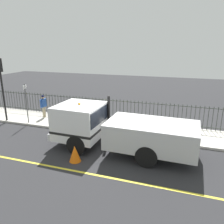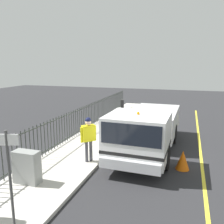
% 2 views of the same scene
% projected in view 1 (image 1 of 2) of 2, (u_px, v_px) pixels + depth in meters
% --- Properties ---
extents(ground_plane, '(56.14, 56.14, 0.00)m').
position_uv_depth(ground_plane, '(111.00, 149.00, 11.22)').
color(ground_plane, '#2B2B2D').
rests_on(ground_plane, ground).
extents(sidewalk_slab, '(2.65, 25.52, 0.12)m').
position_uv_depth(sidewalk_slab, '(126.00, 129.00, 13.76)').
color(sidewalk_slab, beige).
rests_on(sidewalk_slab, ground).
extents(lane_marking, '(0.12, 22.96, 0.01)m').
position_uv_depth(lane_marking, '(91.00, 174.00, 9.02)').
color(lane_marking, yellow).
rests_on(lane_marking, ground).
extents(work_truck, '(2.44, 7.01, 2.50)m').
position_uv_depth(work_truck, '(112.00, 127.00, 10.81)').
color(work_truck, white).
rests_on(work_truck, ground).
extents(worker_standing, '(0.52, 0.53, 1.83)m').
position_uv_depth(worker_standing, '(93.00, 112.00, 13.18)').
color(worker_standing, yellow).
rests_on(worker_standing, sidewalk_slab).
extents(pedestrian_distant, '(0.60, 0.22, 1.59)m').
position_uv_depth(pedestrian_distant, '(43.00, 104.00, 15.55)').
color(pedestrian_distant, '#264C99').
rests_on(pedestrian_distant, sidewalk_slab).
extents(iron_fence, '(0.04, 21.72, 1.47)m').
position_uv_depth(iron_fence, '(131.00, 111.00, 14.62)').
color(iron_fence, '#2D332D').
rests_on(iron_fence, sidewalk_slab).
extents(traffic_light_near, '(0.34, 0.26, 4.09)m').
position_uv_depth(traffic_light_near, '(1.00, 77.00, 14.36)').
color(traffic_light_near, black).
rests_on(traffic_light_near, sidewalk_slab).
extents(utility_cabinet, '(0.87, 0.41, 1.09)m').
position_uv_depth(utility_cabinet, '(70.00, 112.00, 15.16)').
color(utility_cabinet, gray).
rests_on(utility_cabinet, sidewalk_slab).
extents(traffic_cone, '(0.52, 0.52, 0.75)m').
position_uv_depth(traffic_cone, '(75.00, 154.00, 9.93)').
color(traffic_cone, orange).
rests_on(traffic_cone, ground).
extents(street_sign, '(0.49, 0.17, 2.55)m').
position_uv_depth(street_sign, '(26.00, 99.00, 14.28)').
color(street_sign, '#4C4C4C').
rests_on(street_sign, sidewalk_slab).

